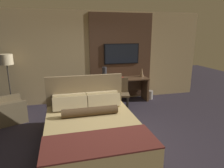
{
  "coord_description": "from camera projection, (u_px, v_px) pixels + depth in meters",
  "views": [
    {
      "loc": [
        -0.99,
        -3.61,
        2.16
      ],
      "look_at": [
        0.2,
        1.03,
        0.92
      ],
      "focal_mm": 32.0,
      "sensor_mm": 36.0,
      "label": 1
    }
  ],
  "objects": [
    {
      "name": "bed",
      "position": [
        92.0,
        131.0,
        3.79
      ],
      "size": [
        1.73,
        2.23,
        1.22
      ],
      "color": "#33281E",
      "rests_on": "ground_plane"
    },
    {
      "name": "waste_bin",
      "position": [
        150.0,
        95.0,
        6.66
      ],
      "size": [
        0.22,
        0.22,
        0.28
      ],
      "color": "gray",
      "rests_on": "ground_plane"
    },
    {
      "name": "wall_back_tv_panel",
      "position": [
        97.0,
        57.0,
        6.27
      ],
      "size": [
        7.2,
        0.09,
        2.8
      ],
      "color": "tan",
      "rests_on": "ground_plane"
    },
    {
      "name": "floor_lamp",
      "position": [
        7.0,
        64.0,
        5.34
      ],
      "size": [
        0.34,
        0.34,
        1.6
      ],
      "color": "#282623",
      "rests_on": "ground_plane"
    },
    {
      "name": "ground_plane",
      "position": [
        115.0,
        139.0,
        4.16
      ],
      "size": [
        16.0,
        16.0,
        0.0
      ],
      "primitive_type": "plane",
      "color": "#28232D"
    },
    {
      "name": "armchair_by_window",
      "position": [
        7.0,
        111.0,
        4.97
      ],
      "size": [
        0.98,
        1.0,
        0.79
      ],
      "rotation": [
        0.0,
        0.0,
        1.94
      ],
      "color": "brown",
      "rests_on": "ground_plane"
    },
    {
      "name": "tv",
      "position": [
        122.0,
        54.0,
        6.37
      ],
      "size": [
        1.15,
        0.04,
        0.64
      ],
      "color": "black"
    },
    {
      "name": "vase_tall",
      "position": [
        104.0,
        73.0,
        6.13
      ],
      "size": [
        0.14,
        0.14,
        0.38
      ],
      "color": "#333338",
      "rests_on": "desk"
    },
    {
      "name": "vase_short",
      "position": [
        142.0,
        72.0,
        6.49
      ],
      "size": [
        0.13,
        0.13,
        0.3
      ],
      "color": "#846647",
      "rests_on": "desk"
    },
    {
      "name": "desk_chair",
      "position": [
        121.0,
        91.0,
        5.74
      ],
      "size": [
        0.53,
        0.53,
        0.89
      ],
      "rotation": [
        0.0,
        0.0,
        -0.22
      ],
      "color": "brown",
      "rests_on": "ground_plane"
    },
    {
      "name": "book",
      "position": [
        120.0,
        78.0,
        6.31
      ],
      "size": [
        0.25,
        0.2,
        0.03
      ],
      "color": "maroon",
      "rests_on": "desk"
    },
    {
      "name": "desk",
      "position": [
        123.0,
        86.0,
        6.39
      ],
      "size": [
        1.54,
        0.56,
        0.75
      ],
      "color": "brown",
      "rests_on": "ground_plane"
    }
  ]
}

